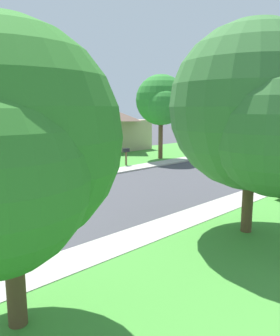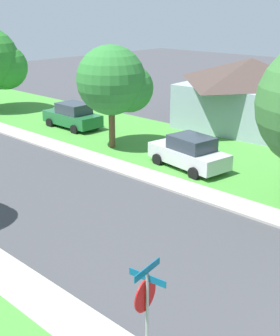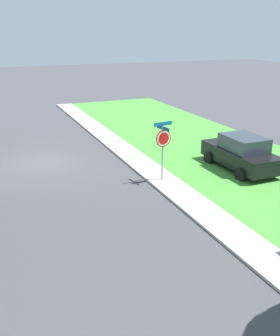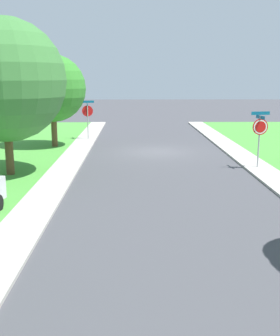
# 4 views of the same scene
# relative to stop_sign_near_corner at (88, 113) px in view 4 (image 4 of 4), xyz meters

# --- Properties ---
(ground_plane) EXTENTS (120.00, 120.00, 0.00)m
(ground_plane) POSITION_rel_stop_sign_near_corner_xyz_m (-4.55, 4.77, -1.89)
(ground_plane) COLOR #424247
(sidewalk_east) EXTENTS (1.40, 56.00, 0.10)m
(sidewalk_east) POSITION_rel_stop_sign_near_corner_xyz_m (0.15, 16.77, -1.84)
(sidewalk_east) COLOR #ADA89E
(sidewalk_east) RESTS_ON ground
(stop_sign_near_corner) EXTENTS (0.91, 0.91, 2.77)m
(stop_sign_near_corner) POSITION_rel_stop_sign_near_corner_xyz_m (0.00, 0.00, 0.00)
(stop_sign_near_corner) COLOR #9E9EA3
(stop_sign_near_corner) RESTS_ON ground
(stop_sign_far_corner) EXTENTS (0.91, 0.91, 2.77)m
(stop_sign_far_corner) POSITION_rel_stop_sign_near_corner_xyz_m (-9.16, 9.63, 0.00)
(stop_sign_far_corner) COLOR #9E9EA3
(stop_sign_far_corner) RESTS_ON ground
(tree_across_right) EXTENTS (4.42, 4.11, 5.74)m
(tree_across_right) POSITION_rel_stop_sign_near_corner_xyz_m (2.02, 2.96, 1.66)
(tree_across_right) COLOR brown
(tree_across_right) RESTS_ON ground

